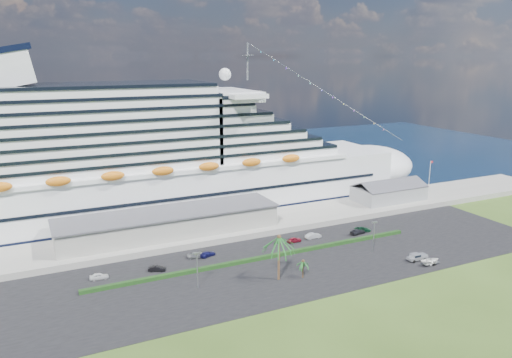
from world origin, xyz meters
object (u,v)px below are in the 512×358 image
cruise_ship (157,164)px  boat_trailer (431,261)px  pickup_truck (417,257)px  parked_car_3 (207,254)px

cruise_ship → boat_trailer: (48.89, -68.84, -15.48)m
pickup_truck → cruise_ship: bearing=126.2°
cruise_ship → parked_car_3: cruise_ship is taller
cruise_ship → pickup_truck: cruise_ship is taller
cruise_ship → boat_trailer: 85.85m
cruise_ship → boat_trailer: bearing=-54.6°
cruise_ship → parked_car_3: (1.61, -40.23, -15.92)m
boat_trailer → parked_car_3: bearing=148.8°
parked_car_3 → boat_trailer: (47.29, -28.61, 0.44)m
cruise_ship → pickup_truck: size_ratio=35.55×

